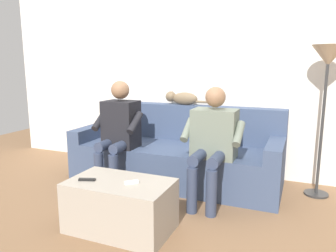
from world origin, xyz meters
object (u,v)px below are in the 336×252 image
Objects in this scene: couch at (177,155)px; cat_on_backrest at (181,98)px; coffee_table at (120,206)px; person_right_seated at (119,128)px; remote_white at (131,182)px; floor_lamp at (328,67)px; remote_black at (87,180)px; person_left_seated at (213,138)px.

couch is 0.70m from cat_on_backrest.
cat_on_backrest is (0.06, -0.29, 0.64)m from couch.
person_right_seated reaches higher than coffee_table.
cat_on_backrest is at bearing -78.70° from couch.
cat_on_backrest is 5.02× the size of remote_white.
cat_on_backrest is 1.67m from remote_white.
floor_lamp is (-1.51, -1.41, 1.11)m from coffee_table.
remote_white is at bearing 95.02° from couch.
cat_on_backrest is at bearing -116.05° from remote_black.
cat_on_backrest is (-0.47, -0.69, 0.28)m from person_right_seated.
couch is at bearing -119.78° from remote_black.
person_left_seated reaches higher than couch.
cat_on_backrest is at bearing -50.25° from person_left_seated.
remote_white is (-0.17, 1.58, -0.51)m from cat_on_backrest.
remote_black reaches higher than coffee_table.
person_left_seated is at bearing -121.61° from coffee_table.
remote_white is at bearing 125.99° from person_right_seated.
remote_black is (0.25, 0.09, 0.22)m from coffee_table.
cat_on_backrest is (0.06, -1.57, 0.73)m from coffee_table.
coffee_table is at bearing 92.09° from cat_on_backrest.
couch is 2.82× the size of coffee_table.
remote_white is (0.42, 0.87, -0.21)m from person_left_seated.
remote_black is (0.37, 0.08, -0.00)m from remote_white.
couch is at bearing -38.35° from person_left_seated.
couch is 0.76m from person_right_seated.
couch is 17.57× the size of remote_black.
remote_black is at bearing 106.12° from person_right_seated.
remote_black is 2.48m from floor_lamp.
person_left_seated is at bearing 29.21° from floor_lamp.
coffee_table is (0.00, 1.28, -0.09)m from couch.
coffee_table is at bearing 90.00° from couch.
floor_lamp is (-0.98, -0.55, 0.68)m from person_left_seated.
couch is 1.29m from coffee_table.
person_left_seated is at bearing -148.87° from remote_black.
remote_white is 0.07× the size of floor_lamp.
person_left_seated is at bearing 141.65° from couch.
coffee_table is at bearing 58.39° from person_left_seated.
coffee_table is 7.49× the size of remote_white.
couch is at bearing 4.82° from floor_lamp.
remote_black is (0.25, 1.37, 0.13)m from couch.
person_right_seated is (0.53, 0.41, 0.36)m from couch.
cat_on_backrest is 1.74m from remote_black.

